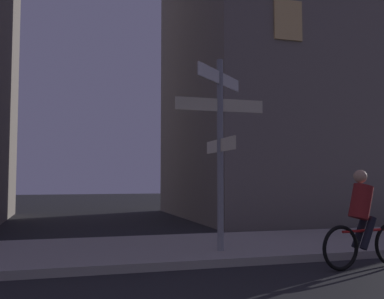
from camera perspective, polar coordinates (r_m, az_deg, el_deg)
The scene contains 4 objects.
sidewalk_kerb at distance 8.84m, azimuth -5.74°, elevation -12.85°, with size 40.00×3.34×0.14m, color #9E9991.
signpost at distance 8.27m, azimuth 3.67°, elevation 1.92°, with size 1.74×1.51×3.57m.
cyclist at distance 7.86m, azimuth 21.36°, elevation -8.76°, with size 1.81×0.38×1.61m.
building_right_block at distance 19.65m, azimuth 16.81°, elevation 14.84°, with size 12.00×8.42×15.36m.
Camera 1 is at (-1.60, -1.96, 1.47)m, focal length 41.16 mm.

